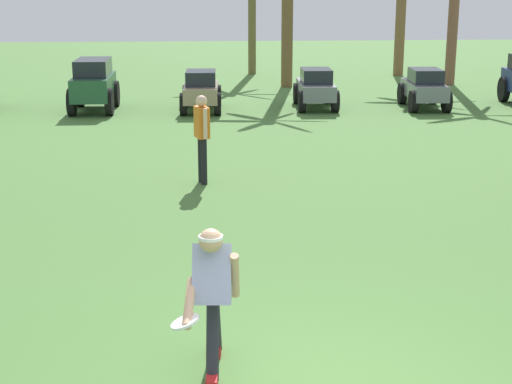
{
  "coord_description": "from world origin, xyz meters",
  "views": [
    {
      "loc": [
        -0.91,
        -5.89,
        3.5
      ],
      "look_at": [
        -0.25,
        3.62,
        0.9
      ],
      "focal_mm": 55.0,
      "sensor_mm": 36.0,
      "label": 1
    }
  ],
  "objects_px": {
    "parked_car_slot_d": "(201,90)",
    "parked_car_slot_c": "(94,84)",
    "frisbee_in_flight": "(185,322)",
    "parked_car_slot_f": "(424,88)",
    "frisbee_thrower": "(212,292)",
    "teammate_midfield": "(202,131)",
    "parked_car_slot_e": "(316,88)"
  },
  "relations": [
    {
      "from": "frisbee_thrower",
      "to": "parked_car_slot_f",
      "type": "distance_m",
      "value": 16.03
    },
    {
      "from": "parked_car_slot_c",
      "to": "frisbee_in_flight",
      "type": "bearing_deg",
      "value": -79.9
    },
    {
      "from": "frisbee_thrower",
      "to": "parked_car_slot_f",
      "type": "height_order",
      "value": "frisbee_thrower"
    },
    {
      "from": "teammate_midfield",
      "to": "parked_car_slot_c",
      "type": "distance_m",
      "value": 8.56
    },
    {
      "from": "frisbee_in_flight",
      "to": "parked_car_slot_e",
      "type": "height_order",
      "value": "parked_car_slot_e"
    },
    {
      "from": "frisbee_thrower",
      "to": "parked_car_slot_e",
      "type": "xyz_separation_m",
      "value": [
        3.1,
        15.05,
        -0.24
      ]
    },
    {
      "from": "parked_car_slot_d",
      "to": "parked_car_slot_c",
      "type": "bearing_deg",
      "value": 176.42
    },
    {
      "from": "teammate_midfield",
      "to": "parked_car_slot_d",
      "type": "height_order",
      "value": "teammate_midfield"
    },
    {
      "from": "frisbee_thrower",
      "to": "parked_car_slot_d",
      "type": "height_order",
      "value": "frisbee_thrower"
    },
    {
      "from": "teammate_midfield",
      "to": "parked_car_slot_d",
      "type": "relative_size",
      "value": 0.7
    },
    {
      "from": "frisbee_in_flight",
      "to": "parked_car_slot_e",
      "type": "relative_size",
      "value": 0.12
    },
    {
      "from": "frisbee_thrower",
      "to": "teammate_midfield",
      "type": "xyz_separation_m",
      "value": [
        -0.07,
        6.94,
        0.14
      ]
    },
    {
      "from": "parked_car_slot_d",
      "to": "frisbee_thrower",
      "type": "bearing_deg",
      "value": -89.68
    },
    {
      "from": "parked_car_slot_c",
      "to": "parked_car_slot_d",
      "type": "relative_size",
      "value": 1.06
    },
    {
      "from": "parked_car_slot_d",
      "to": "parked_car_slot_e",
      "type": "height_order",
      "value": "same"
    },
    {
      "from": "parked_car_slot_e",
      "to": "parked_car_slot_d",
      "type": "bearing_deg",
      "value": -175.58
    },
    {
      "from": "parked_car_slot_d",
      "to": "parked_car_slot_f",
      "type": "relative_size",
      "value": 0.99
    },
    {
      "from": "frisbee_in_flight",
      "to": "parked_car_slot_d",
      "type": "height_order",
      "value": "parked_car_slot_d"
    },
    {
      "from": "teammate_midfield",
      "to": "parked_car_slot_c",
      "type": "relative_size",
      "value": 0.66
    },
    {
      "from": "parked_car_slot_d",
      "to": "parked_car_slot_e",
      "type": "xyz_separation_m",
      "value": [
        3.18,
        0.25,
        0.0
      ]
    },
    {
      "from": "frisbee_in_flight",
      "to": "parked_car_slot_f",
      "type": "distance_m",
      "value": 16.55
    },
    {
      "from": "parked_car_slot_c",
      "to": "parked_car_slot_d",
      "type": "bearing_deg",
      "value": -3.58
    },
    {
      "from": "frisbee_thrower",
      "to": "teammate_midfield",
      "type": "distance_m",
      "value": 6.94
    },
    {
      "from": "parked_car_slot_c",
      "to": "frisbee_thrower",
      "type": "bearing_deg",
      "value": -78.72
    },
    {
      "from": "teammate_midfield",
      "to": "parked_car_slot_d",
      "type": "bearing_deg",
      "value": 90.07
    },
    {
      "from": "frisbee_in_flight",
      "to": "parked_car_slot_d",
      "type": "xyz_separation_m",
      "value": [
        0.15,
        15.27,
        -0.17
      ]
    },
    {
      "from": "parked_car_slot_c",
      "to": "parked_car_slot_e",
      "type": "height_order",
      "value": "parked_car_slot_c"
    },
    {
      "from": "frisbee_thrower",
      "to": "parked_car_slot_d",
      "type": "distance_m",
      "value": 14.81
    },
    {
      "from": "frisbee_in_flight",
      "to": "parked_car_slot_d",
      "type": "bearing_deg",
      "value": 89.42
    },
    {
      "from": "parked_car_slot_e",
      "to": "frisbee_thrower",
      "type": "bearing_deg",
      "value": -101.62
    },
    {
      "from": "frisbee_in_flight",
      "to": "teammate_midfield",
      "type": "relative_size",
      "value": 0.17
    },
    {
      "from": "frisbee_thrower",
      "to": "parked_car_slot_c",
      "type": "height_order",
      "value": "frisbee_thrower"
    }
  ]
}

